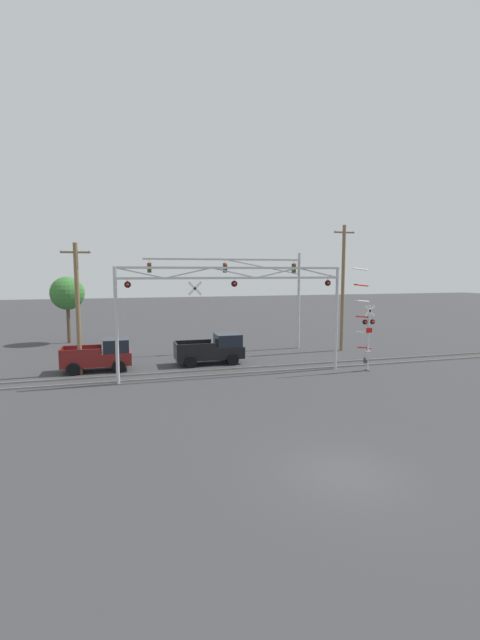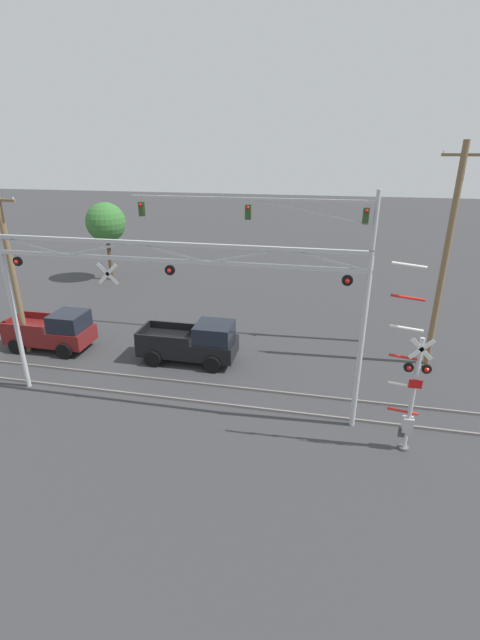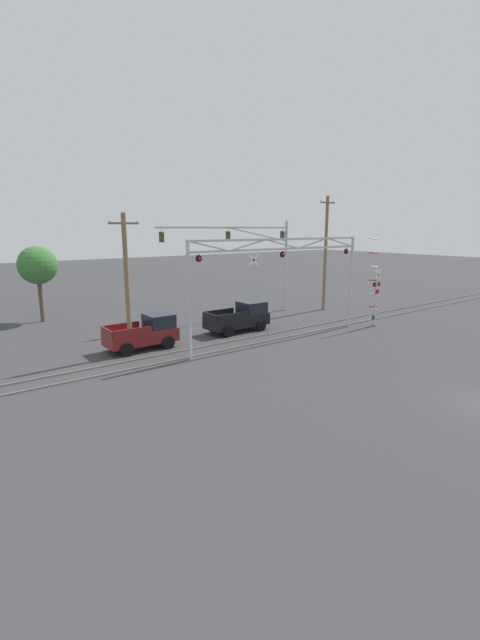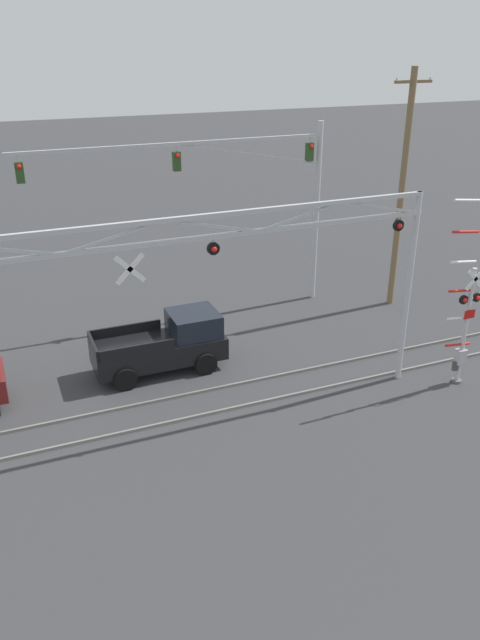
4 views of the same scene
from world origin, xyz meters
The scene contains 10 objects.
rail_track_near centered at (0.00, 14.18, 0.05)m, with size 80.00×0.08×0.10m, color gray.
rail_track_far centered at (0.00, 15.61, 0.05)m, with size 80.00×0.08×0.10m, color gray.
crossing_gantry centered at (-0.02, 13.89, 5.13)m, with size 14.49×0.26×6.91m.
crossing_signal_mast centered at (8.83, 12.79, 2.35)m, with size 1.72×0.35×6.86m.
traffic_signal_span centered at (4.75, 22.01, 5.72)m, with size 13.17×0.39×8.19m.
pickup_truck_lead centered at (-0.52, 17.80, 1.03)m, with size 4.87×2.16×2.13m.
pickup_truck_following centered at (-8.22, 17.67, 1.03)m, with size 4.48×2.16×2.13m.
utility_pole_left centered at (-9.49, 17.05, 4.35)m, with size 1.80×0.28×8.41m.
utility_pole_right centered at (10.99, 19.97, 5.35)m, with size 1.80×0.28×10.40m.
background_tree_beyond_span centered at (-11.50, 30.32, 4.60)m, with size 3.07×3.07×6.17m.
Camera 3 is at (-19.32, -7.01, 7.53)m, focal length 24.00 mm.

